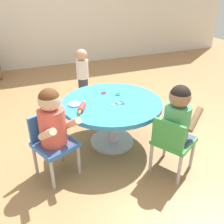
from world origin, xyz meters
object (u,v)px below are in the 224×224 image
object	(u,v)px
craft_table	(112,111)
seated_child_left	(52,120)
child_chair_left	(53,142)
seated_child_right	(178,116)
child_chair_right	(172,141)
toddler_standing	(82,71)
craft_scissors	(119,103)
rolling_pin	(82,107)

from	to	relation	value
craft_table	seated_child_left	size ratio (longest dim) A/B	1.88
child_chair_left	seated_child_right	xyz separation A→B (m)	(0.95, -0.35, 0.23)
craft_table	child_chair_left	world-z (taller)	child_chair_left
seated_child_left	child_chair_right	bearing A→B (deg)	-20.42
craft_table	toddler_standing	xyz separation A→B (m)	(0.08, 1.29, -0.01)
craft_table	child_chair_right	xyz separation A→B (m)	(0.29, -0.59, -0.06)
craft_table	child_chair_left	bearing A→B (deg)	-160.25
toddler_standing	craft_scissors	bearing A→B (deg)	-91.77
child_chair_right	rolling_pin	xyz separation A→B (m)	(-0.60, 0.53, 0.19)
seated_child_left	seated_child_right	xyz separation A→B (m)	(0.93, -0.31, 0.00)
craft_scissors	rolling_pin	bearing A→B (deg)	177.54
seated_child_left	toddler_standing	world-z (taller)	seated_child_left
seated_child_left	rolling_pin	xyz separation A→B (m)	(0.29, 0.20, -0.04)
seated_child_right	craft_scissors	world-z (taller)	seated_child_right
child_chair_left	craft_scissors	size ratio (longest dim) A/B	3.90
child_chair_right	toddler_standing	distance (m)	1.90
craft_table	seated_child_left	world-z (taller)	seated_child_left
craft_table	seated_child_left	distance (m)	0.68
toddler_standing	craft_scissors	world-z (taller)	toddler_standing
child_chair_left	toddler_standing	world-z (taller)	toddler_standing
seated_child_left	craft_scissors	distance (m)	0.68
toddler_standing	craft_scissors	distance (m)	1.37
child_chair_right	craft_scissors	bearing A→B (deg)	115.56
craft_scissors	child_chair_right	bearing A→B (deg)	-64.44
seated_child_right	toddler_standing	bearing A→B (deg)	97.35
craft_table	toddler_standing	size ratio (longest dim) A/B	1.43
seated_child_left	seated_child_right	world-z (taller)	same
child_chair_right	seated_child_right	xyz separation A→B (m)	(0.03, 0.02, 0.23)
child_chair_left	seated_child_right	bearing A→B (deg)	-20.35
rolling_pin	child_chair_left	bearing A→B (deg)	-152.18
toddler_standing	rolling_pin	size ratio (longest dim) A/B	3.15
child_chair_right	toddler_standing	world-z (taller)	toddler_standing
child_chair_left	child_chair_right	xyz separation A→B (m)	(0.91, -0.37, 0.00)
craft_table	craft_scissors	size ratio (longest dim) A/B	6.98
child_chair_left	toddler_standing	distance (m)	1.67
craft_table	seated_child_right	distance (m)	0.68
child_chair_left	child_chair_right	world-z (taller)	same
toddler_standing	rolling_pin	distance (m)	1.41
craft_table	child_chair_right	distance (m)	0.66
seated_child_right	rolling_pin	size ratio (longest dim) A/B	2.39
craft_scissors	child_chair_left	bearing A→B (deg)	-167.46
seated_child_right	toddler_standing	distance (m)	1.89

